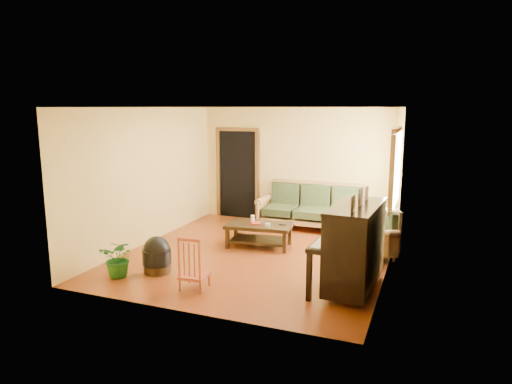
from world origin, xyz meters
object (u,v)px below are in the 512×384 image
at_px(armchair, 373,232).
at_px(footstool, 157,259).
at_px(sofa, 312,207).
at_px(ceramic_crock, 390,228).
at_px(piano, 355,248).
at_px(red_chair, 194,262).
at_px(potted_plant, 119,258).
at_px(coffee_table, 259,235).

bearing_deg(armchair, footstool, -166.16).
xyz_separation_m(sofa, footstool, (-1.64, -3.45, -0.28)).
bearing_deg(ceramic_crock, footstool, -131.84).
height_order(piano, red_chair, piano).
height_order(ceramic_crock, potted_plant, potted_plant).
bearing_deg(potted_plant, piano, 12.60).
bearing_deg(armchair, piano, -111.82).
bearing_deg(potted_plant, footstool, 41.77).
xyz_separation_m(armchair, red_chair, (-2.22, -2.46, -0.04)).
bearing_deg(coffee_table, potted_plant, -123.14).
bearing_deg(ceramic_crock, coffee_table, -141.31).
distance_m(coffee_table, piano, 2.52).
relative_size(coffee_table, piano, 0.85).
height_order(sofa, ceramic_crock, sofa).
distance_m(armchair, red_chair, 3.31).
distance_m(sofa, piano, 3.37).
xyz_separation_m(sofa, potted_plant, (-2.07, -3.84, -0.19)).
height_order(red_chair, potted_plant, red_chair).
height_order(footstool, red_chair, red_chair).
bearing_deg(sofa, coffee_table, -110.98).
relative_size(sofa, coffee_table, 1.90).
xyz_separation_m(red_chair, ceramic_crock, (2.37, 4.01, -0.26)).
bearing_deg(footstool, ceramic_crock, 48.16).
height_order(coffee_table, red_chair, red_chair).
bearing_deg(potted_plant, red_chair, 0.37).
height_order(piano, footstool, piano).
bearing_deg(piano, red_chair, -157.01).
distance_m(sofa, ceramic_crock, 1.66).
relative_size(footstool, ceramic_crock, 1.68).
bearing_deg(coffee_table, ceramic_crock, 38.69).
xyz_separation_m(armchair, piano, (-0.05, -1.69, 0.19)).
bearing_deg(armchair, potted_plant, -165.11).
height_order(armchair, red_chair, armchair).
height_order(sofa, armchair, sofa).
xyz_separation_m(piano, red_chair, (-2.16, -0.77, -0.23)).
xyz_separation_m(coffee_table, armchair, (2.07, 0.23, 0.22)).
bearing_deg(sofa, ceramic_crock, 6.38).
relative_size(coffee_table, footstool, 2.66).
xyz_separation_m(piano, potted_plant, (-3.48, -0.78, -0.33)).
bearing_deg(red_chair, ceramic_crock, 55.54).
distance_m(piano, red_chair, 2.31).
relative_size(piano, footstool, 3.13).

